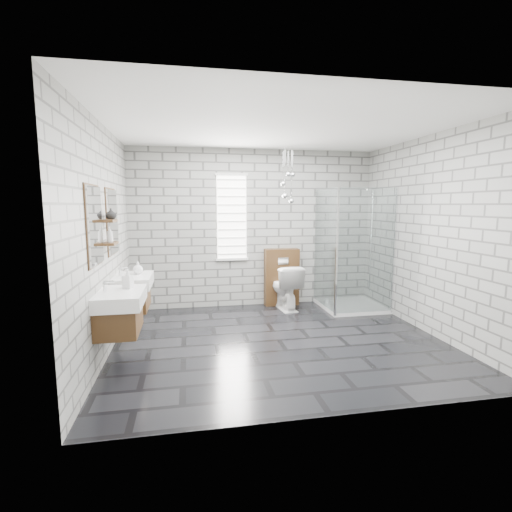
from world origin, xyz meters
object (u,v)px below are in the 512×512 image
object	(u,v)px
vanity_right	(130,283)
cistern_panel	(282,277)
shower_enclosure	(349,280)
vanity_left	(117,300)
toilet	(285,287)

from	to	relation	value
vanity_right	cistern_panel	bearing A→B (deg)	28.23
shower_enclosure	vanity_right	bearing A→B (deg)	-167.48
shower_enclosure	vanity_left	bearing A→B (deg)	-153.79
vanity_right	toilet	world-z (taller)	vanity_right
shower_enclosure	toilet	world-z (taller)	shower_enclosure
vanity_right	cistern_panel	distance (m)	2.70
cistern_panel	shower_enclosure	distance (m)	1.16
toilet	cistern_panel	bearing A→B (deg)	-95.58
toilet	shower_enclosure	bearing A→B (deg)	159.96
vanity_left	cistern_panel	distance (m)	3.24
vanity_right	vanity_left	bearing A→B (deg)	-90.00
vanity_left	toilet	xyz separation A→B (m)	(2.37, 1.94, -0.38)
cistern_panel	vanity_left	bearing A→B (deg)	-137.23
cistern_panel	toilet	bearing A→B (deg)	-90.00
cistern_panel	shower_enclosure	size ratio (longest dim) A/B	0.49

